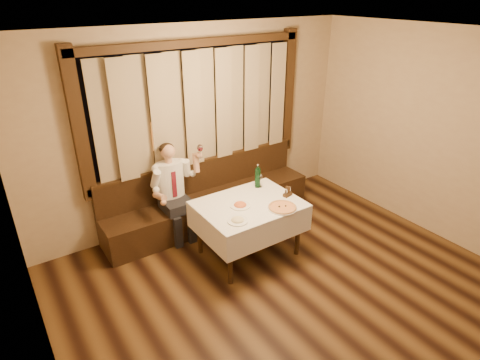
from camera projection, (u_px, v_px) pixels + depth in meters
room at (290, 169)px, 4.15m from camera, size 5.01×6.01×2.81m
banquette at (209, 202)px, 5.97m from camera, size 3.20×0.61×0.94m
dining_table at (249, 211)px, 5.06m from camera, size 1.27×0.97×0.76m
pizza at (282, 207)px, 4.89m from camera, size 0.36×0.36×0.04m
pasta_red at (240, 204)px, 4.93m from camera, size 0.25×0.25×0.09m
pasta_cream at (238, 219)px, 4.61m from camera, size 0.25×0.25×0.08m
green_bottle at (258, 177)px, 5.36m from camera, size 0.07×0.07×0.33m
table_wine_glass at (260, 177)px, 5.37m from camera, size 0.07×0.07×0.19m
cruet_caddy at (288, 193)px, 5.17m from camera, size 0.14×0.09×0.14m
seated_man at (173, 185)px, 5.40m from camera, size 0.73×0.55×1.36m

